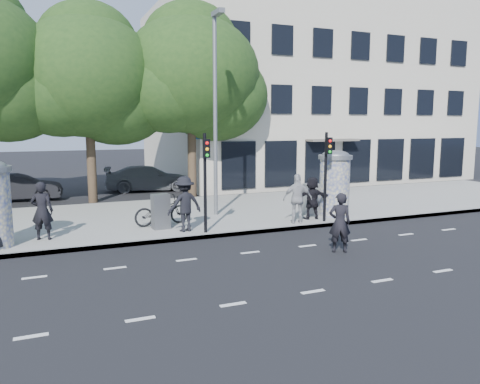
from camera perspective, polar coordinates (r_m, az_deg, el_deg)
name	(u,v)px	position (r m, az deg, el deg)	size (l,w,h in m)	color
ground	(271,265)	(13.06, 3.77, -8.93)	(120.00, 120.00, 0.00)	black
sidewalk	(192,214)	(19.84, -5.91, -2.72)	(40.00, 8.00, 0.15)	gray
curb	(225,235)	(16.18, -1.85, -5.22)	(40.00, 0.10, 0.16)	slate
lane_dash_near	(313,292)	(11.24, 8.87, -11.91)	(32.00, 0.12, 0.01)	silver
lane_dash_far	(250,252)	(14.28, 1.25, -7.38)	(32.00, 0.12, 0.01)	silver
ad_column_right	(335,182)	(19.31, 11.46, 1.25)	(1.36, 1.36, 2.65)	beige
traffic_pole_near	(206,173)	(15.84, -4.23, 2.38)	(0.22, 0.31, 3.40)	black
traffic_pole_far	(326,167)	(17.94, 10.49, 2.97)	(0.22, 0.31, 3.40)	black
street_lamp	(216,100)	(18.92, -2.99, 11.14)	(0.25, 0.93, 8.00)	slate
tree_near_left	(87,77)	(24.04, -18.10, 13.20)	(6.80, 6.80, 8.97)	#38281C
tree_center	(191,75)	(24.62, -6.02, 14.01)	(7.00, 7.00, 9.30)	#38281C
building	(297,94)	(35.82, 6.91, 11.72)	(20.30, 15.85, 12.00)	beige
ped_b	(42,211)	(16.31, -22.98, -2.12)	(0.69, 0.45, 1.90)	black
ped_d	(185,204)	(16.31, -6.76, -1.46)	(1.24, 0.71, 1.92)	black
ped_e	(298,199)	(17.62, 7.04, -0.82)	(1.09, 0.62, 1.86)	#A4A4A7
ped_f	(312,198)	(18.50, 8.76, -0.73)	(1.54, 0.55, 1.66)	black
man_road	(340,223)	(14.44, 12.07, -3.67)	(0.67, 0.44, 1.83)	black
bicycle	(162,210)	(17.46, -9.51, -2.24)	(2.08, 0.73, 1.09)	black
cabinet_left	(161,211)	(16.88, -9.64, -2.35)	(0.60, 0.43, 1.25)	#5D5E61
cabinet_right	(311,199)	(19.45, 8.67, -0.86)	(0.61, 0.44, 1.28)	gray
car_mid	(18,188)	(25.99, -25.39, 0.49)	(4.09, 1.43, 1.35)	black
car_right	(149,178)	(27.59, -11.04, 1.65)	(4.94, 2.01, 1.43)	slate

